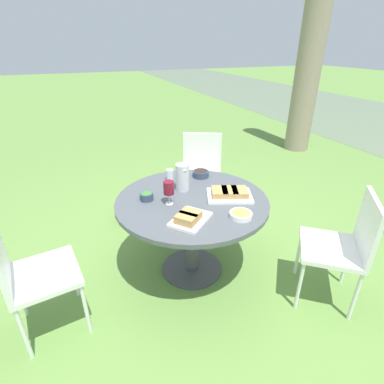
# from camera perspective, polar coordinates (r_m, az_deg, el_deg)

# --- Properties ---
(ground_plane) EXTENTS (40.00, 40.00, 0.00)m
(ground_plane) POSITION_cam_1_polar(r_m,az_deg,el_deg) (2.75, -0.00, -14.35)
(ground_plane) COLOR #668E42
(tree_trunk_far) EXTENTS (0.43, 0.43, 3.55)m
(tree_trunk_far) POSITION_cam_1_polar(r_m,az_deg,el_deg) (5.78, 21.95, 24.73)
(tree_trunk_far) COLOR gray
(tree_trunk_far) RESTS_ON ground_plane
(dining_table) EXTENTS (1.20, 1.20, 0.70)m
(dining_table) POSITION_cam_1_polar(r_m,az_deg,el_deg) (2.40, -0.00, -3.69)
(dining_table) COLOR #4C4C51
(dining_table) RESTS_ON ground_plane
(chair_near_left) EXTENTS (0.58, 0.58, 0.89)m
(chair_near_left) POSITION_cam_1_polar(r_m,az_deg,el_deg) (3.44, 1.80, 4.83)
(chair_near_left) COLOR silver
(chair_near_left) RESTS_ON ground_plane
(chair_near_right) EXTENTS (0.50, 0.48, 0.89)m
(chair_near_right) POSITION_cam_1_polar(r_m,az_deg,el_deg) (2.20, -28.83, -12.91)
(chair_near_right) COLOR silver
(chair_near_right) RESTS_ON ground_plane
(chair_far_back) EXTENTS (0.61, 0.60, 0.89)m
(chair_far_back) POSITION_cam_1_polar(r_m,az_deg,el_deg) (2.43, 27.09, -8.51)
(chair_far_back) COLOR silver
(chair_far_back) RESTS_ON ground_plane
(water_pitcher) EXTENTS (0.12, 0.11, 0.22)m
(water_pitcher) POSITION_cam_1_polar(r_m,az_deg,el_deg) (2.45, -1.80, 2.83)
(water_pitcher) COLOR silver
(water_pitcher) RESTS_ON dining_table
(wine_glass) EXTENTS (0.08, 0.08, 0.19)m
(wine_glass) POSITION_cam_1_polar(r_m,az_deg,el_deg) (2.22, -4.45, 0.70)
(wine_glass) COLOR silver
(wine_glass) RESTS_ON dining_table
(platter_bread_main) EXTENTS (0.36, 0.42, 0.07)m
(platter_bread_main) POSITION_cam_1_polar(r_m,az_deg,el_deg) (2.38, 7.16, -0.29)
(platter_bread_main) COLOR white
(platter_bread_main) RESTS_ON dining_table
(platter_charcuterie) EXTENTS (0.35, 0.36, 0.08)m
(platter_charcuterie) POSITION_cam_1_polar(r_m,az_deg,el_deg) (2.04, -0.51, -5.00)
(platter_charcuterie) COLOR white
(platter_charcuterie) RESTS_ON dining_table
(bowl_fries) EXTENTS (0.16, 0.16, 0.04)m
(bowl_fries) POSITION_cam_1_polar(r_m,az_deg,el_deg) (2.13, 9.29, -4.28)
(bowl_fries) COLOR white
(bowl_fries) RESTS_ON dining_table
(bowl_salad) EXTENTS (0.10, 0.10, 0.06)m
(bowl_salad) POSITION_cam_1_polar(r_m,az_deg,el_deg) (2.35, -8.64, -0.76)
(bowl_salad) COLOR #334256
(bowl_salad) RESTS_ON dining_table
(bowl_olives) EXTENTS (0.15, 0.15, 0.06)m
(bowl_olives) POSITION_cam_1_polar(r_m,az_deg,el_deg) (2.72, 1.69, 3.56)
(bowl_olives) COLOR #334256
(bowl_olives) RESTS_ON dining_table
(cup_water_near) EXTENTS (0.06, 0.06, 0.10)m
(cup_water_near) POSITION_cam_1_polar(r_m,az_deg,el_deg) (2.66, -4.24, 3.29)
(cup_water_near) COLOR silver
(cup_water_near) RESTS_ON dining_table
(handbag) EXTENTS (0.30, 0.14, 0.37)m
(handbag) POSITION_cam_1_polar(r_m,az_deg,el_deg) (3.45, -12.06, -3.10)
(handbag) COLOR brown
(handbag) RESTS_ON ground_plane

